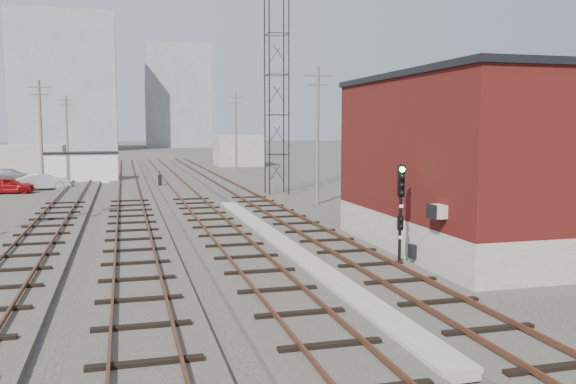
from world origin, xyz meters
name	(u,v)px	position (x,y,z in m)	size (l,w,h in m)	color
ground	(177,172)	(0.00, 60.00, 0.00)	(320.00, 320.00, 0.00)	#282621
track_right	(230,188)	(2.50, 39.00, 0.11)	(3.20, 90.00, 0.39)	#332D28
track_mid_right	(180,189)	(-1.50, 39.00, 0.11)	(3.20, 90.00, 0.39)	#332D28
track_mid_left	(129,191)	(-5.50, 39.00, 0.11)	(3.20, 90.00, 0.39)	#332D28
track_left	(75,192)	(-9.50, 39.00, 0.11)	(3.20, 90.00, 0.39)	#332D28
platform_curb	(283,246)	(0.50, 14.00, 0.13)	(0.90, 28.00, 0.26)	gray
brick_building	(461,162)	(7.50, 12.00, 3.63)	(6.54, 12.20, 7.22)	gray
lattice_tower	(277,95)	(5.50, 35.00, 7.50)	(1.60, 1.60, 15.00)	black
utility_pole_left_b	(41,131)	(-12.50, 45.00, 4.80)	(1.80, 0.24, 9.00)	#595147
utility_pole_left_c	(67,130)	(-12.50, 70.00, 4.80)	(1.80, 0.24, 9.00)	#595147
utility_pole_right_a	(317,131)	(6.50, 28.00, 4.80)	(1.80, 0.24, 9.00)	#595147
utility_pole_right_b	(236,130)	(6.50, 58.00, 4.80)	(1.80, 0.24, 9.00)	#595147
apartment_left	(65,83)	(-18.00, 135.00, 15.00)	(22.00, 14.00, 30.00)	gray
apartment_right	(178,97)	(8.00, 150.00, 13.00)	(16.00, 12.00, 26.00)	gray
shed_left	(25,160)	(-16.00, 60.00, 1.60)	(8.00, 5.00, 3.20)	gray
shed_right	(238,151)	(9.00, 70.00, 2.00)	(6.00, 6.00, 4.00)	gray
signal_mast	(401,208)	(3.70, 9.59, 2.17)	(0.40, 0.40, 3.76)	gray
switch_stand	(160,181)	(-2.92, 41.83, 0.60)	(0.30, 0.30, 1.28)	black
site_trailer	(81,167)	(-9.66, 48.78, 1.42)	(6.85, 3.35, 2.81)	white
car_red	(9,185)	(-14.37, 40.31, 0.62)	(1.47, 3.66, 1.25)	#990D10
car_silver	(44,181)	(-12.14, 42.64, 0.68)	(1.44, 4.13, 1.36)	#A8ACB0
car_grey	(10,175)	(-16.15, 51.69, 0.60)	(1.69, 4.16, 1.21)	gray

